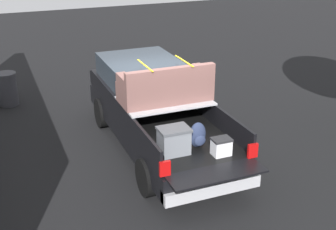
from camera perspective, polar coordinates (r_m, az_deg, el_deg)
ground_plane at (r=10.71m, az=-1.21°, el=-4.26°), size 40.00×40.00×0.00m
pickup_truck at (r=10.62m, az=-1.97°, el=1.17°), size 6.05×2.06×2.23m
trash_can at (r=13.91m, az=-19.73°, el=3.13°), size 0.60×0.60×0.98m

